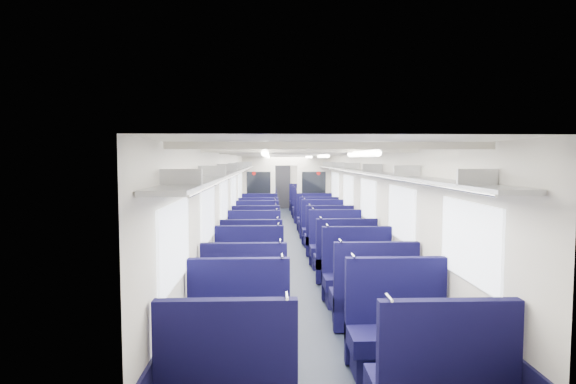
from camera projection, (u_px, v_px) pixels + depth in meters
The scene contains 39 objects.
floor at pixel (290, 245), 11.94m from camera, with size 2.80×18.00×0.01m, color black.
ceiling at pixel (290, 153), 11.77m from camera, with size 2.80×18.00×0.01m, color silver.
wall_left at pixel (235, 200), 11.80m from camera, with size 0.02×18.00×2.35m, color beige.
dado_left at pixel (236, 232), 11.86m from camera, with size 0.03×17.90×0.70m, color black.
wall_right at pixel (345, 199), 11.91m from camera, with size 0.02×18.00×2.35m, color beige.
dado_right at pixel (344, 231), 11.96m from camera, with size 0.03×17.90×0.70m, color black.
wall_far at pixel (282, 182), 20.83m from camera, with size 2.80×0.02×2.35m, color beige.
luggage_rack_left at pixel (242, 168), 11.75m from camera, with size 0.36×17.40×0.18m.
luggage_rack_right at pixel (338, 168), 11.84m from camera, with size 0.36×17.40×0.18m.
windows at pixel (291, 191), 11.38m from camera, with size 2.78×15.60×0.75m.
ceiling_fittings at pixel (291, 155), 11.51m from camera, with size 2.70×16.06×0.11m.
end_door at pixel (282, 186), 20.78m from camera, with size 0.75×0.06×2.00m, color black.
bulkhead at pixel (286, 189), 14.85m from camera, with size 2.80×0.10×2.35m.
seat_2 at pixel (238, 338), 4.79m from camera, with size 1.07×0.59×1.20m.
seat_3 at pixel (399, 336), 4.83m from camera, with size 1.07×0.59×1.20m.
seat_4 at pixel (245, 302), 5.98m from camera, with size 1.07×0.59×1.20m.
seat_5 at pixel (373, 301), 6.04m from camera, with size 1.07×0.59×1.20m.
seat_6 at pixel (249, 278), 7.17m from camera, with size 1.07×0.59×1.20m.
seat_7 at pixel (358, 280), 7.08m from camera, with size 1.07×0.59×1.20m.
seat_8 at pixel (252, 263), 8.20m from camera, with size 1.07×0.59×1.20m.
seat_9 at pixel (345, 262), 8.32m from camera, with size 1.07×0.59×1.20m.
seat_10 at pixel (254, 251), 9.35m from camera, with size 1.07×0.59×1.20m.
seat_11 at pixel (336, 249), 9.48m from camera, with size 1.07×0.59×1.20m.
seat_12 at pixel (256, 240), 10.59m from camera, with size 1.07×0.59×1.20m.
seat_13 at pixel (329, 240), 10.63m from camera, with size 1.07×0.59×1.20m.
seat_14 at pixel (257, 233), 11.56m from camera, with size 1.07×0.59×1.20m.
seat_15 at pixel (323, 231), 11.83m from camera, with size 1.07×0.59×1.20m.
seat_16 at pixel (259, 226), 12.73m from camera, with size 1.07×0.59×1.20m.
seat_17 at pixel (318, 225), 12.96m from camera, with size 1.07×0.59×1.20m.
seat_18 at pixel (260, 220), 13.95m from camera, with size 1.07×0.59×1.20m.
seat_19 at pixel (315, 220), 14.07m from camera, with size 1.07×0.59×1.20m.
seat_20 at pixel (261, 212), 16.07m from camera, with size 1.07×0.59×1.20m.
seat_21 at pixel (309, 212), 16.04m from camera, with size 1.07×0.59×1.20m.
seat_22 at pixel (262, 209), 17.20m from camera, with size 1.07×0.59×1.20m.
seat_23 at pixel (307, 209), 17.10m from camera, with size 1.07×0.59×1.20m.
seat_24 at pixel (262, 206), 18.21m from camera, with size 1.07×0.59×1.20m.
seat_25 at pixel (304, 206), 18.34m from camera, with size 1.07×0.59×1.20m.
seat_26 at pixel (263, 203), 19.40m from camera, with size 1.07×0.59×1.20m.
seat_27 at pixel (302, 203), 19.58m from camera, with size 1.07×0.59×1.20m.
Camera 1 is at (-0.49, -11.80, 2.20)m, focal length 29.10 mm.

